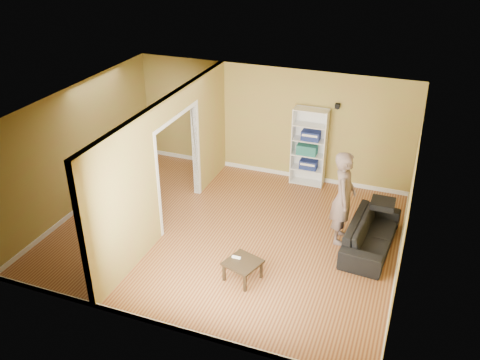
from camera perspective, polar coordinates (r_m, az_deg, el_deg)
name	(u,v)px	position (r m, az deg, el deg)	size (l,w,h in m)	color
room_shell	(226,173)	(9.39, -1.57, 0.74)	(6.50, 6.50, 6.50)	#A17344
partition	(168,163)	(9.86, -8.05, 1.85)	(0.22, 5.50, 2.60)	#A98546
wall_speaker	(337,106)	(11.18, 10.89, 8.16)	(0.10, 0.10, 0.10)	black
sofa	(372,230)	(9.76, 14.58, -5.44)	(0.83, 1.95, 0.74)	black
person	(344,190)	(9.49, 11.61, -1.12)	(0.61, 0.78, 2.15)	slate
bookshelf	(309,146)	(11.56, 7.81, 3.76)	(0.76, 0.33, 1.81)	white
paper_box_navy_a	(309,164)	(11.69, 7.70, 1.77)	(0.39, 0.25, 0.20)	navy
paper_box_teal	(307,149)	(11.54, 7.55, 3.45)	(0.44, 0.29, 0.23)	#0D585F
paper_box_navy_b	(311,135)	(11.40, 7.96, 4.98)	(0.40, 0.26, 0.21)	navy
coffee_table	(243,264)	(8.70, 0.31, -9.45)	(0.54, 0.54, 0.36)	#372B18
game_controller	(236,257)	(8.75, -0.41, -8.68)	(0.16, 0.04, 0.03)	white
dining_table	(120,171)	(11.21, -13.27, 1.01)	(1.18, 0.78, 0.73)	#DBB17E
chair_left	(90,172)	(11.75, -16.50, 0.85)	(0.43, 0.43, 0.93)	#D8AF7E
chair_near	(103,192)	(10.81, -15.15, -1.33)	(0.44, 0.44, 0.97)	tan
chair_far	(139,168)	(11.73, -11.29, 1.36)	(0.41, 0.41, 0.89)	tan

